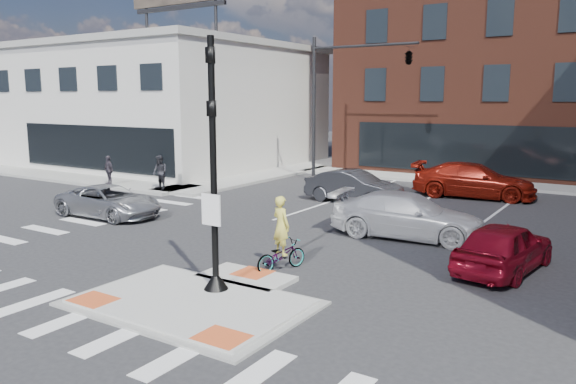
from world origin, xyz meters
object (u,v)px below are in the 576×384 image
Objects in this scene: red_sedan at (504,247)px; bg_car_dark at (354,187)px; white_pickup at (408,216)px; pedestrian_b at (109,170)px; pedestrian_a at (160,172)px; silver_suv at (109,201)px; bg_car_red at (474,180)px; cyclist at (281,246)px.

bg_car_dark is (-7.99, 7.04, 0.04)m from red_sedan.
pedestrian_b is (-17.29, 1.77, 0.16)m from white_pickup.
pedestrian_a reaches higher than bg_car_dark.
pedestrian_a reaches higher than white_pickup.
red_sedan is (14.86, 1.00, 0.07)m from silver_suv.
bg_car_red is (11.06, 12.37, 0.19)m from silver_suv.
white_pickup is 0.93× the size of bg_car_red.
cyclist is 1.22× the size of pedestrian_a.
silver_suv is at bearing 143.71° from bg_car_dark.
white_pickup is (11.27, 3.23, 0.13)m from silver_suv.
white_pickup is at bearing 2.43° from pedestrian_a.
bg_car_red is at bearing -77.04° from cyclist.
red_sedan is at bearing -128.00° from white_pickup.
bg_car_red is 18.61m from pedestrian_b.
silver_suv is 11.72m from white_pickup.
bg_car_dark is (-4.39, 4.80, -0.02)m from white_pickup.
bg_car_dark is 2.90× the size of pedestrian_b.
bg_car_red reaches higher than bg_car_dark.
bg_car_red is at bearing -39.78° from bg_car_dark.
silver_suv is 9.94m from cyclist.
red_sedan is 21.26m from pedestrian_b.
bg_car_dark reaches higher than red_sedan.
pedestrian_b is (-6.02, 5.00, 0.29)m from silver_suv.
cyclist is (2.82, -10.24, -0.03)m from bg_car_dark.
red_sedan is at bearing -169.04° from bg_car_red.
red_sedan is at bearing -129.90° from cyclist.
bg_car_red is 3.29× the size of pedestrian_a.
pedestrian_a is at bearing -6.26° from red_sedan.
pedestrian_a is at bearing 75.03° from white_pickup.
red_sedan is at bearing -88.05° from silver_suv.
bg_car_dark is at bearing 36.28° from white_pickup.
bg_car_red is at bearing -4.89° from white_pickup.
pedestrian_b is (-3.39, -0.39, -0.09)m from pedestrian_a.
pedestrian_b is at bearing 78.00° from white_pickup.
red_sedan is at bearing -2.84° from pedestrian_a.
white_pickup is 6.51m from bg_car_dark.
bg_car_dark is 9.87m from pedestrian_a.
bg_car_red is 15.37m from pedestrian_a.
cyclist reaches higher than pedestrian_b.
cyclist reaches higher than pedestrian_a.
bg_car_dark reaches higher than silver_suv.
silver_suv is at bearing 11.67° from red_sedan.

